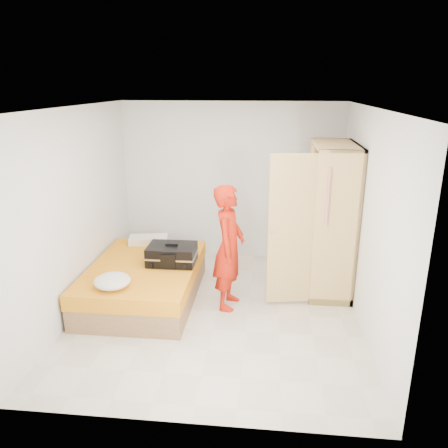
# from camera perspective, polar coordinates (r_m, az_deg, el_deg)

# --- Properties ---
(room) EXTENTS (4.00, 4.02, 2.60)m
(room) POSITION_cam_1_polar(r_m,az_deg,el_deg) (5.34, -0.94, 0.91)
(room) COLOR beige
(room) RESTS_ON ground
(bed) EXTENTS (1.42, 2.02, 0.50)m
(bed) POSITION_cam_1_polar(r_m,az_deg,el_deg) (6.18, -10.37, -7.39)
(bed) COLOR #9F7548
(bed) RESTS_ON ground
(wardrobe) EXTENTS (1.17, 1.28, 2.10)m
(wardrobe) POSITION_cam_1_polar(r_m,az_deg,el_deg) (6.27, 13.33, 0.11)
(wardrobe) COLOR #E2B16E
(wardrobe) RESTS_ON ground
(person) EXTENTS (0.47, 0.65, 1.66)m
(person) POSITION_cam_1_polar(r_m,az_deg,el_deg) (5.67, 0.65, -3.08)
(person) COLOR red
(person) RESTS_ON ground
(suitcase) EXTENTS (0.66, 0.50, 0.29)m
(suitcase) POSITION_cam_1_polar(r_m,az_deg,el_deg) (6.03, -6.82, -3.97)
(suitcase) COLOR black
(suitcase) RESTS_ON bed
(round_cushion) EXTENTS (0.44, 0.44, 0.17)m
(round_cushion) POSITION_cam_1_polar(r_m,az_deg,el_deg) (5.49, -14.38, -7.24)
(round_cushion) COLOR silver
(round_cushion) RESTS_ON bed
(pillow) EXTENTS (0.63, 0.40, 0.11)m
(pillow) POSITION_cam_1_polar(r_m,az_deg,el_deg) (6.86, -9.83, -2.03)
(pillow) COLOR silver
(pillow) RESTS_ON bed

